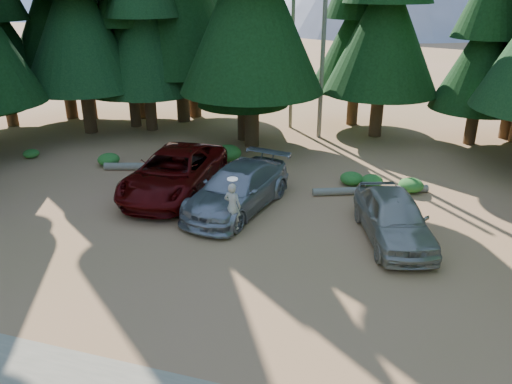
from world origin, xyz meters
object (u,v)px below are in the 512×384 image
at_px(silver_minivan_center, 238,189).
at_px(frisbee_player, 232,206).
at_px(log_left, 156,166).
at_px(log_mid, 249,161).
at_px(silver_minivan_right, 394,217).
at_px(log_right, 371,190).
at_px(red_pickup, 174,172).

xyz_separation_m(silver_minivan_center, frisbee_player, (0.51, -2.06, 0.25)).
xyz_separation_m(frisbee_player, log_left, (-5.54, 5.01, -0.90)).
distance_m(frisbee_player, log_mid, 7.41).
distance_m(silver_minivan_center, frisbee_player, 2.14).
relative_size(silver_minivan_right, log_right, 1.00).
distance_m(red_pickup, silver_minivan_right, 9.00).
distance_m(log_mid, log_right, 6.35).
height_order(log_left, log_mid, log_left).
bearing_deg(frisbee_player, log_left, -37.75).
distance_m(red_pickup, log_right, 8.15).
xyz_separation_m(red_pickup, silver_minivan_center, (3.02, -0.79, -0.06)).
bearing_deg(silver_minivan_right, log_left, 142.23).
bearing_deg(red_pickup, log_right, 12.30).
xyz_separation_m(silver_minivan_center, log_mid, (-1.17, 5.10, -0.69)).
distance_m(frisbee_player, log_left, 7.52).
bearing_deg(log_mid, silver_minivan_right, -28.25).
bearing_deg(silver_minivan_right, red_pickup, 151.07).
height_order(silver_minivan_center, silver_minivan_right, silver_minivan_center).
relative_size(log_left, log_right, 0.99).
relative_size(red_pickup, silver_minivan_center, 1.12).
relative_size(silver_minivan_center, silver_minivan_right, 1.18).
bearing_deg(silver_minivan_center, silver_minivan_right, 2.90).
bearing_deg(silver_minivan_center, log_mid, 114.00).
xyz_separation_m(red_pickup, log_right, (7.83, 2.16, -0.73)).
bearing_deg(log_mid, log_left, -138.83).
distance_m(silver_minivan_center, silver_minivan_right, 5.89).
bearing_deg(log_mid, red_pickup, -101.20).
xyz_separation_m(silver_minivan_center, log_right, (4.81, 2.95, -0.67)).
xyz_separation_m(log_left, log_mid, (3.85, 2.15, -0.04)).
bearing_deg(log_right, log_mid, 138.61).
xyz_separation_m(silver_minivan_right, log_right, (-1.02, 3.78, -0.67)).
height_order(log_left, log_right, log_left).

